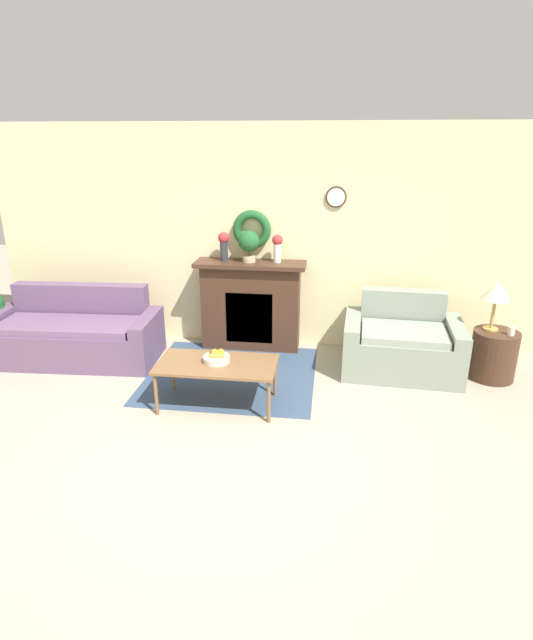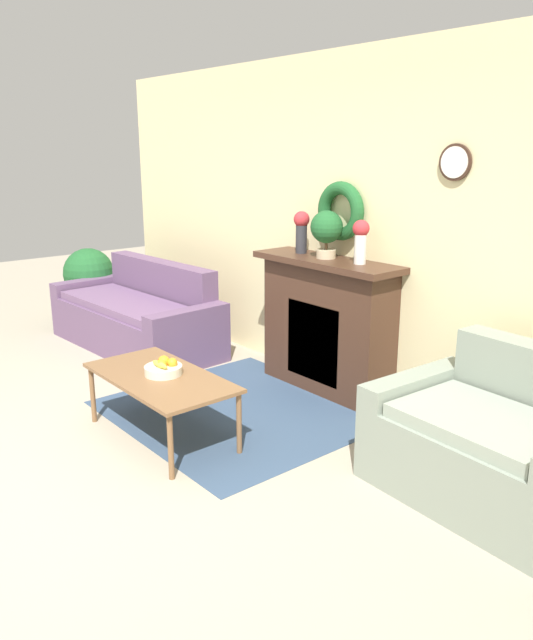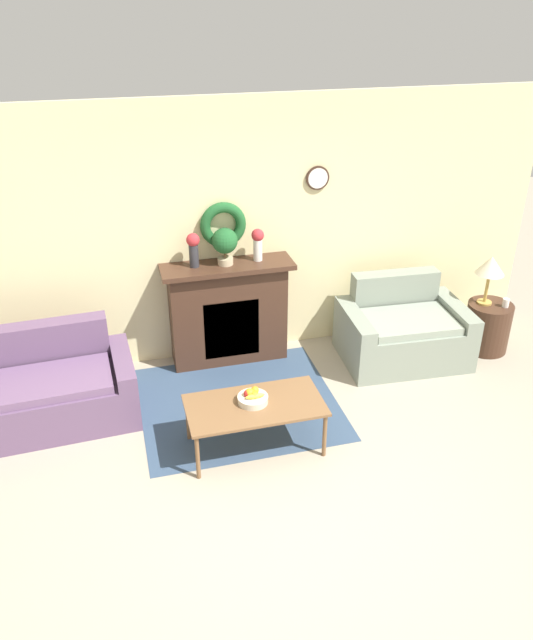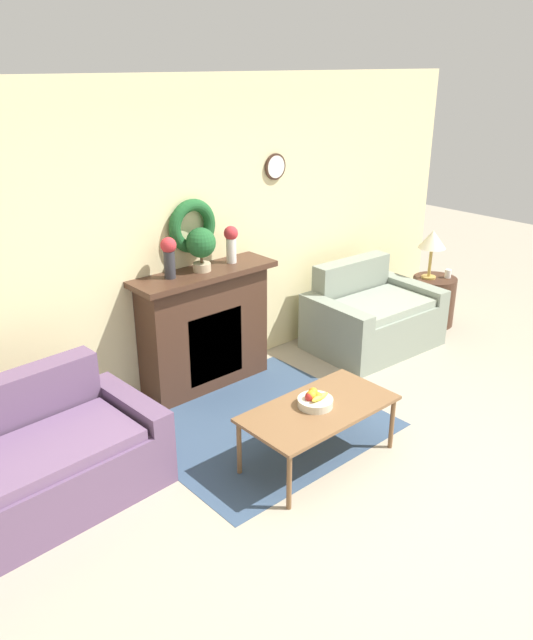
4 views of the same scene
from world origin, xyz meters
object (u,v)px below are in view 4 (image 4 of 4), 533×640
(couch_left, at_px, (8,478))
(potted_plant_on_mantel, at_px, (201,245))
(coffee_table, at_px, (319,412))
(mug, at_px, (448,274))
(table_lamp, at_px, (432,241))
(side_table_by_loveseat, at_px, (433,301))
(vase_on_mantel_right, at_px, (231,241))
(fireplace, at_px, (205,328))
(fruit_bowl, at_px, (315,400))
(vase_on_mantel_left, at_px, (169,254))
(loveseat_right, at_px, (371,317))

(couch_left, bearing_deg, potted_plant_on_mantel, 13.89)
(coffee_table, bearing_deg, mug, 16.86)
(couch_left, height_order, table_lamp, table_lamp)
(side_table_by_loveseat, relative_size, vase_on_mantel_right, 1.64)
(table_lamp, bearing_deg, side_table_by_loveseat, -38.66)
(side_table_by_loveseat, xyz_separation_m, vase_on_mantel_right, (-2.46, 0.53, 1.03))
(fireplace, height_order, fruit_bowl, fireplace)
(coffee_table, distance_m, vase_on_mantel_left, 1.78)
(fruit_bowl, xyz_separation_m, side_table_by_loveseat, (2.89, 0.95, -0.23))
(fireplace, relative_size, table_lamp, 2.48)
(loveseat_right, height_order, vase_on_mantel_left, vase_on_mantel_left)
(loveseat_right, bearing_deg, mug, -5.42)
(couch_left, bearing_deg, side_table_by_loveseat, -1.80)
(side_table_by_loveseat, height_order, vase_on_mantel_right, vase_on_mantel_right)
(fireplace, xyz_separation_m, mug, (2.89, -0.61, 0.03))
(coffee_table, xyz_separation_m, side_table_by_loveseat, (2.88, 0.99, -0.14))
(fruit_bowl, height_order, mug, mug)
(couch_left, distance_m, vase_on_mantel_right, 2.65)
(coffee_table, bearing_deg, loveseat_right, 29.47)
(table_lamp, xyz_separation_m, vase_on_mantel_right, (-2.40, 0.49, 0.33))
(fireplace, height_order, side_table_by_loveseat, fireplace)
(side_table_by_loveseat, relative_size, table_lamp, 1.01)
(mug, bearing_deg, side_table_by_loveseat, 142.13)
(fruit_bowl, xyz_separation_m, table_lamp, (2.83, 1.00, 0.47))
(coffee_table, distance_m, side_table_by_loveseat, 3.05)
(vase_on_mantel_right, bearing_deg, mug, -13.57)
(loveseat_right, xyz_separation_m, mug, (1.09, -0.17, 0.28))
(table_lamp, distance_m, vase_on_mantel_right, 2.47)
(table_lamp, distance_m, mug, 0.44)
(fireplace, distance_m, vase_on_mantel_right, 0.81)
(mug, distance_m, potted_plant_on_mantel, 3.06)
(couch_left, xyz_separation_m, loveseat_right, (3.85, 0.18, 0.01))
(coffee_table, xyz_separation_m, fruit_bowl, (-0.01, 0.04, 0.08))
(fireplace, relative_size, vase_on_mantel_left, 3.86)
(vase_on_mantel_right, xyz_separation_m, potted_plant_on_mantel, (-0.34, -0.02, 0.04))
(fireplace, relative_size, fruit_bowl, 5.15)
(table_lamp, height_order, vase_on_mantel_right, vase_on_mantel_right)
(fruit_bowl, height_order, potted_plant_on_mantel, potted_plant_on_mantel)
(mug, height_order, vase_on_mantel_left, vase_on_mantel_left)
(side_table_by_loveseat, relative_size, vase_on_mantel_left, 1.57)
(mug, bearing_deg, coffee_table, -163.14)
(couch_left, bearing_deg, mug, -2.80)
(potted_plant_on_mantel, bearing_deg, mug, -11.65)
(vase_on_mantel_right, relative_size, potted_plant_on_mantel, 0.88)
(coffee_table, distance_m, mug, 3.13)
(couch_left, xyz_separation_m, potted_plant_on_mantel, (2.03, 0.62, 1.04))
(table_lamp, bearing_deg, couch_left, -178.21)
(side_table_by_loveseat, bearing_deg, potted_plant_on_mantel, 169.58)
(couch_left, height_order, vase_on_mantel_right, vase_on_mantel_right)
(fruit_bowl, bearing_deg, side_table_by_loveseat, 18.29)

